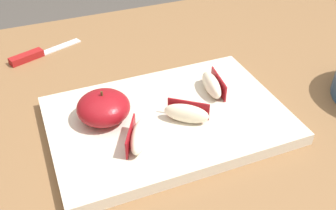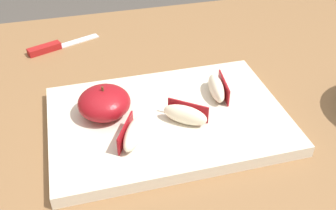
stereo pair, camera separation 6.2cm
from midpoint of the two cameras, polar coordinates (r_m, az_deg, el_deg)
name	(u,v)px [view 1 (the left image)]	position (r m, az deg, el deg)	size (l,w,h in m)	color
dining_table	(171,169)	(0.69, -2.08, -9.47)	(1.45, 0.97, 0.76)	brown
cutting_board	(168,120)	(0.63, -2.78, -2.27)	(0.38, 0.26, 0.02)	beige
apple_half_skin_up	(103,107)	(0.62, -12.23, -0.46)	(0.08, 0.08, 0.05)	maroon
apple_wedge_left	(212,85)	(0.67, 3.86, 2.88)	(0.03, 0.07, 0.03)	#F4EACC
apple_wedge_back	(139,136)	(0.57, -7.43, -4.70)	(0.06, 0.07, 0.03)	#F4EACC
apple_wedge_near_knife	(187,113)	(0.61, -0.17, -1.29)	(0.07, 0.06, 0.03)	#F4EACC
paring_knife	(33,55)	(0.87, -21.10, 6.73)	(0.16, 0.08, 0.01)	silver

